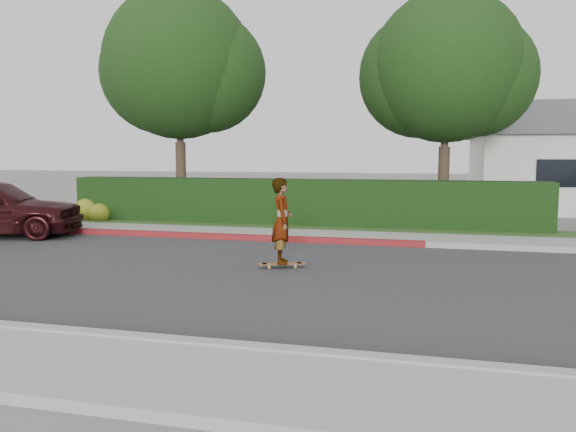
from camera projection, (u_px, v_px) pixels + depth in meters
name	position (u px, v px, depth m)	size (l,w,h in m)	color
ground	(367.00, 282.00, 10.05)	(120.00, 120.00, 0.00)	slate
road	(367.00, 281.00, 10.05)	(60.00, 8.00, 0.01)	#2D2D30
curb_near	(326.00, 357.00, 6.09)	(60.00, 0.20, 0.15)	#9E9E99
sidewalk_near	(309.00, 393.00, 5.22)	(60.00, 1.60, 0.12)	gray
curb_far	(384.00, 243.00, 14.00)	(60.00, 0.20, 0.15)	#9E9E99
curb_red_section	(198.00, 236.00, 15.20)	(12.00, 0.21, 0.15)	maroon
sidewalk_far	(387.00, 238.00, 14.86)	(60.00, 1.60, 0.12)	gray
planting_strip	(391.00, 231.00, 16.41)	(60.00, 1.60, 0.10)	#2D4C1E
hedge	(296.00, 203.00, 17.64)	(15.00, 1.00, 1.50)	black
flowering_shrub	(91.00, 212.00, 18.93)	(1.40, 1.00, 0.90)	#2D4C19
tree_left	(181.00, 69.00, 19.67)	(5.99, 5.21, 8.00)	#33261C
tree_center	(446.00, 72.00, 18.01)	(5.66, 4.84, 7.44)	#33261C
skateboard	(282.00, 264.00, 11.24)	(0.98, 0.52, 0.09)	gold
skateboarder	(282.00, 221.00, 11.15)	(0.62, 0.41, 1.71)	white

